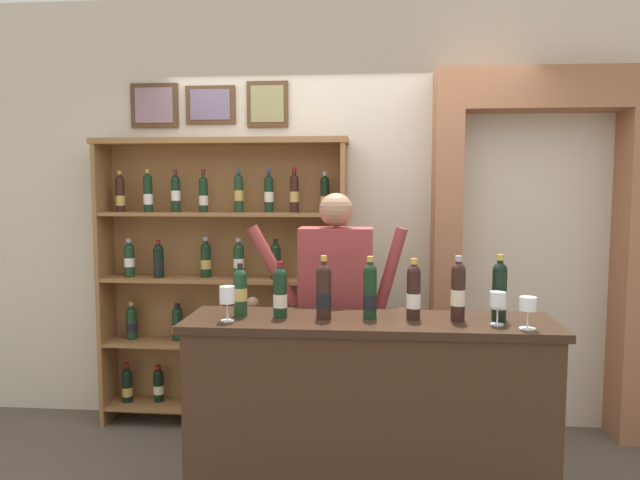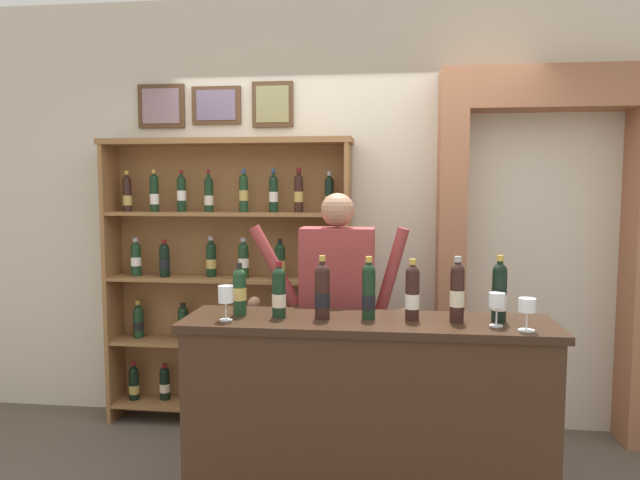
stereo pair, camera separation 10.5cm
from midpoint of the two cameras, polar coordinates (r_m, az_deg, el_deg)
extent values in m
cube|color=beige|center=(4.28, 3.46, 2.67)|extent=(12.00, 0.16, 3.04)
cube|color=#4C331E|center=(4.51, -14.49, 12.47)|extent=(0.35, 0.02, 0.31)
cube|color=gray|center=(4.50, -14.56, 12.49)|extent=(0.28, 0.01, 0.25)
cube|color=#4C331E|center=(4.38, -9.33, 12.79)|extent=(0.36, 0.02, 0.27)
cube|color=slate|center=(4.37, -9.39, 12.81)|extent=(0.29, 0.01, 0.21)
cube|color=#4C331E|center=(4.29, -3.89, 13.01)|extent=(0.29, 0.02, 0.32)
cube|color=olive|center=(4.27, -3.93, 13.04)|extent=(0.24, 0.01, 0.26)
cube|color=olive|center=(4.52, -18.81, -3.84)|extent=(0.03, 0.28, 2.04)
cube|color=olive|center=(4.09, 3.41, -4.52)|extent=(0.03, 0.28, 2.04)
cube|color=olive|center=(4.35, -7.81, -3.95)|extent=(1.74, 0.02, 2.04)
cube|color=olive|center=(4.46, -8.12, -15.62)|extent=(1.68, 0.27, 0.03)
cylinder|color=black|center=(4.66, -16.98, -13.40)|extent=(0.07, 0.07, 0.20)
sphere|color=black|center=(4.63, -17.01, -12.15)|extent=(0.07, 0.07, 0.07)
cylinder|color=black|center=(4.62, -17.03, -11.73)|extent=(0.03, 0.03, 0.08)
cylinder|color=maroon|center=(4.61, -17.04, -11.36)|extent=(0.03, 0.03, 0.03)
cylinder|color=tan|center=(4.67, -16.97, -13.69)|extent=(0.08, 0.08, 0.06)
cylinder|color=black|center=(4.60, -14.19, -13.59)|extent=(0.07, 0.07, 0.20)
sphere|color=black|center=(4.57, -14.22, -12.34)|extent=(0.07, 0.07, 0.07)
cylinder|color=black|center=(4.56, -14.22, -12.01)|extent=(0.03, 0.03, 0.07)
cylinder|color=maroon|center=(4.56, -14.23, -11.72)|extent=(0.04, 0.04, 0.03)
cylinder|color=beige|center=(4.61, -14.18, -13.73)|extent=(0.08, 0.08, 0.06)
cylinder|color=black|center=(4.50, -11.36, -14.03)|extent=(0.07, 0.07, 0.19)
sphere|color=black|center=(4.46, -11.38, -12.78)|extent=(0.07, 0.07, 0.07)
cylinder|color=black|center=(4.45, -11.39, -12.39)|extent=(0.03, 0.03, 0.08)
cylinder|color=#B79338|center=(4.44, -11.40, -12.03)|extent=(0.04, 0.04, 0.03)
cylinder|color=beige|center=(4.50, -11.35, -14.33)|extent=(0.08, 0.08, 0.06)
cylinder|color=black|center=(4.42, -7.85, -14.33)|extent=(0.07, 0.07, 0.19)
sphere|color=black|center=(4.39, -7.86, -13.09)|extent=(0.07, 0.07, 0.07)
cylinder|color=black|center=(4.38, -7.87, -12.65)|extent=(0.03, 0.03, 0.08)
cylinder|color=maroon|center=(4.37, -7.88, -12.26)|extent=(0.03, 0.03, 0.03)
cylinder|color=black|center=(4.43, -7.84, -14.66)|extent=(0.08, 0.08, 0.06)
cylinder|color=black|center=(4.35, -5.36, -14.62)|extent=(0.07, 0.07, 0.19)
sphere|color=black|center=(4.31, -5.37, -13.35)|extent=(0.07, 0.07, 0.07)
cylinder|color=black|center=(4.30, -5.38, -12.90)|extent=(0.03, 0.03, 0.08)
cylinder|color=#99999E|center=(4.29, -5.38, -12.51)|extent=(0.03, 0.03, 0.03)
cylinder|color=silver|center=(4.35, -5.36, -14.80)|extent=(0.08, 0.08, 0.06)
cylinder|color=black|center=(4.31, -2.06, -14.70)|extent=(0.07, 0.07, 0.21)
sphere|color=black|center=(4.27, -2.07, -13.32)|extent=(0.07, 0.07, 0.07)
cylinder|color=black|center=(4.26, -2.07, -12.98)|extent=(0.03, 0.03, 0.07)
cylinder|color=#99999E|center=(4.26, -2.07, -12.69)|extent=(0.03, 0.03, 0.03)
cylinder|color=silver|center=(4.32, -2.06, -14.98)|extent=(0.08, 0.08, 0.07)
cylinder|color=#19381E|center=(4.33, 1.74, -14.67)|extent=(0.07, 0.07, 0.20)
sphere|color=#19381E|center=(4.30, 1.74, -13.36)|extent=(0.07, 0.07, 0.07)
cylinder|color=#19381E|center=(4.29, 1.74, -12.97)|extent=(0.03, 0.03, 0.08)
cylinder|color=black|center=(4.28, 1.75, -12.61)|extent=(0.04, 0.04, 0.03)
cylinder|color=black|center=(4.33, 1.74, -14.61)|extent=(0.08, 0.08, 0.06)
cube|color=olive|center=(4.32, -8.20, -9.86)|extent=(1.68, 0.27, 0.02)
cylinder|color=#19381E|center=(4.53, -16.57, -7.88)|extent=(0.08, 0.08, 0.19)
sphere|color=#19381E|center=(4.51, -16.61, -6.61)|extent=(0.07, 0.07, 0.07)
cylinder|color=#19381E|center=(4.51, -16.62, -6.20)|extent=(0.03, 0.03, 0.08)
cylinder|color=#B79338|center=(4.50, -16.63, -5.83)|extent=(0.04, 0.04, 0.03)
cylinder|color=black|center=(4.54, -16.57, -7.97)|extent=(0.08, 0.08, 0.06)
cylinder|color=black|center=(4.41, -12.46, -8.11)|extent=(0.08, 0.08, 0.20)
sphere|color=black|center=(4.39, -12.49, -6.77)|extent=(0.07, 0.07, 0.07)
cylinder|color=black|center=(4.38, -12.50, -6.45)|extent=(0.04, 0.04, 0.06)
cylinder|color=black|center=(4.38, -12.50, -6.16)|extent=(0.04, 0.04, 0.03)
cylinder|color=tan|center=(4.42, -12.46, -8.34)|extent=(0.08, 0.08, 0.06)
cylinder|color=black|center=(4.31, -8.35, -8.38)|extent=(0.08, 0.08, 0.20)
sphere|color=black|center=(4.28, -8.37, -7.02)|extent=(0.07, 0.07, 0.07)
cylinder|color=black|center=(4.28, -8.37, -6.63)|extent=(0.03, 0.03, 0.07)
cylinder|color=#B79338|center=(4.27, -8.38, -6.29)|extent=(0.03, 0.03, 0.03)
cylinder|color=tan|center=(4.30, -8.35, -8.26)|extent=(0.08, 0.08, 0.06)
cylinder|color=black|center=(4.20, -3.34, -8.66)|extent=(0.08, 0.08, 0.20)
sphere|color=black|center=(4.18, -3.35, -7.26)|extent=(0.07, 0.07, 0.07)
cylinder|color=black|center=(4.17, -3.35, -6.80)|extent=(0.03, 0.03, 0.08)
cylinder|color=navy|center=(4.17, -3.35, -6.38)|extent=(0.03, 0.03, 0.03)
cylinder|color=beige|center=(4.21, -3.34, -8.80)|extent=(0.08, 0.08, 0.06)
cylinder|color=black|center=(4.20, 0.63, -8.66)|extent=(0.08, 0.08, 0.20)
sphere|color=black|center=(4.18, 0.63, -7.26)|extent=(0.07, 0.07, 0.07)
cylinder|color=black|center=(4.17, 0.63, -6.94)|extent=(0.03, 0.03, 0.06)
cylinder|color=navy|center=(4.17, 0.63, -6.66)|extent=(0.04, 0.04, 0.03)
cylinder|color=silver|center=(4.20, 0.63, -8.61)|extent=(0.08, 0.08, 0.06)
cube|color=olive|center=(4.22, -8.28, -3.76)|extent=(1.68, 0.27, 0.02)
cylinder|color=#19381E|center=(4.41, -16.77, -2.09)|extent=(0.07, 0.07, 0.20)
sphere|color=#19381E|center=(4.40, -16.81, -0.74)|extent=(0.07, 0.07, 0.07)
cylinder|color=#19381E|center=(4.40, -16.82, -0.34)|extent=(0.03, 0.03, 0.07)
cylinder|color=#99999E|center=(4.40, -16.83, 0.01)|extent=(0.04, 0.04, 0.03)
cylinder|color=silver|center=(4.41, -16.78, -2.00)|extent=(0.07, 0.07, 0.06)
cylinder|color=black|center=(4.31, -14.17, -2.19)|extent=(0.07, 0.07, 0.20)
sphere|color=black|center=(4.30, -14.21, -0.81)|extent=(0.07, 0.07, 0.07)
cylinder|color=black|center=(4.30, -14.21, -0.44)|extent=(0.03, 0.03, 0.07)
cylinder|color=maroon|center=(4.30, -14.22, -0.12)|extent=(0.03, 0.03, 0.03)
cylinder|color=black|center=(4.31, -14.17, -2.26)|extent=(0.07, 0.07, 0.06)
cylinder|color=black|center=(4.25, -9.81, -2.16)|extent=(0.07, 0.07, 0.20)
sphere|color=black|center=(4.24, -9.84, -0.71)|extent=(0.07, 0.07, 0.07)
cylinder|color=black|center=(4.24, -9.84, -0.25)|extent=(0.03, 0.03, 0.08)
cylinder|color=#99999E|center=(4.23, -9.85, 0.16)|extent=(0.04, 0.04, 0.03)
cylinder|color=tan|center=(4.25, -9.81, -2.28)|extent=(0.07, 0.07, 0.07)
cylinder|color=#19381E|center=(4.16, -6.71, -2.27)|extent=(0.07, 0.07, 0.21)
sphere|color=#19381E|center=(4.14, -6.73, -0.77)|extent=(0.07, 0.07, 0.07)
cylinder|color=#19381E|center=(4.14, -6.73, -0.34)|extent=(0.03, 0.03, 0.08)
cylinder|color=#99999E|center=(4.14, -6.74, 0.04)|extent=(0.04, 0.04, 0.03)
cylinder|color=silver|center=(4.16, -6.71, -2.22)|extent=(0.07, 0.07, 0.07)
cylinder|color=black|center=(4.10, -3.17, -2.33)|extent=(0.07, 0.07, 0.21)
sphere|color=black|center=(4.09, -3.18, -0.81)|extent=(0.07, 0.07, 0.07)
cylinder|color=black|center=(4.09, -3.18, -0.42)|extent=(0.03, 0.03, 0.07)
cylinder|color=black|center=(4.09, -3.18, -0.08)|extent=(0.03, 0.03, 0.03)
cylinder|color=tan|center=(4.11, -3.17, -2.45)|extent=(0.07, 0.07, 0.07)
cylinder|color=#19381E|center=(4.11, 1.05, -2.39)|extent=(0.07, 0.07, 0.20)
sphere|color=#19381E|center=(4.10, 1.06, -0.95)|extent=(0.07, 0.07, 0.07)
cylinder|color=#19381E|center=(4.10, 1.06, -0.59)|extent=(0.03, 0.03, 0.06)
cylinder|color=maroon|center=(4.09, 1.06, -0.30)|extent=(0.03, 0.03, 0.03)
cylinder|color=tan|center=(4.11, 1.05, -2.63)|extent=(0.07, 0.07, 0.06)
cube|color=olive|center=(4.17, -8.37, 2.54)|extent=(1.68, 0.27, 0.02)
cylinder|color=black|center=(4.41, -17.57, 4.07)|extent=(0.06, 0.06, 0.22)
sphere|color=black|center=(4.41, -17.61, 5.55)|extent=(0.06, 0.06, 0.06)
cylinder|color=black|center=(4.41, -17.62, 5.93)|extent=(0.03, 0.03, 0.07)
cylinder|color=#B79338|center=(4.41, -17.63, 6.25)|extent=(0.03, 0.03, 0.03)
cylinder|color=tan|center=(4.41, -17.55, 3.69)|extent=(0.06, 0.06, 0.07)
cylinder|color=black|center=(4.32, -15.12, 4.20)|extent=(0.06, 0.06, 0.23)
sphere|color=black|center=(4.32, -15.15, 5.78)|extent=(0.06, 0.06, 0.06)
cylinder|color=black|center=(4.32, -15.16, 6.15)|extent=(0.02, 0.02, 0.06)
cylinder|color=#B79338|center=(4.32, -15.17, 6.44)|extent=(0.03, 0.03, 0.03)
cylinder|color=silver|center=(4.32, -15.11, 3.86)|extent=(0.06, 0.06, 0.07)
cylinder|color=black|center=(4.27, -12.60, 4.17)|extent=(0.06, 0.06, 0.22)
sphere|color=black|center=(4.27, -12.63, 5.72)|extent=(0.06, 0.06, 0.06)
cylinder|color=black|center=(4.27, -12.64, 6.14)|extent=(0.02, 0.02, 0.07)
cylinder|color=maroon|center=(4.27, -12.65, 6.49)|extent=(0.03, 0.03, 0.03)
cylinder|color=silver|center=(4.27, -12.60, 4.23)|extent=(0.06, 0.06, 0.07)
cylinder|color=black|center=(4.20, -10.04, 4.15)|extent=(0.06, 0.06, 0.21)
sphere|color=black|center=(4.20, -10.06, 5.65)|extent=(0.06, 0.06, 0.06)
cylinder|color=black|center=(4.20, -10.07, 6.16)|extent=(0.02, 0.02, 0.08)
cylinder|color=maroon|center=(4.20, -10.08, 6.59)|extent=(0.03, 0.03, 0.03)
cylinder|color=beige|center=(4.20, -10.03, 3.82)|extent=(0.06, 0.06, 0.07)
cylinder|color=#19381E|center=(4.15, -6.70, 4.28)|extent=(0.06, 0.06, 0.23)
sphere|color=#19381E|center=(4.15, -6.71, 5.92)|extent=(0.06, 0.06, 0.06)
cylinder|color=#19381E|center=(4.15, -6.72, 6.33)|extent=(0.03, 0.03, 0.07)
cylinder|color=navy|center=(4.15, -6.72, 6.67)|extent=(0.03, 0.03, 0.03)
cylinder|color=tan|center=(4.15, -6.70, 4.31)|extent=(0.06, 0.06, 0.07)
cylinder|color=black|center=(4.12, -3.80, 4.24)|extent=(0.06, 0.06, 0.22)
sphere|color=black|center=(4.12, -3.81, 5.83)|extent=(0.06, 0.06, 0.06)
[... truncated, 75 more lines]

